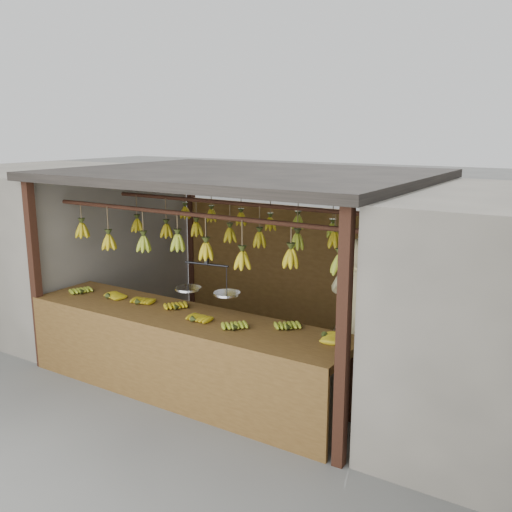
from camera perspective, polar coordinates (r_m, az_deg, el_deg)
The scene contains 8 objects.
ground at distance 7.41m, azimuth -1.26°, elevation -10.30°, with size 80.00×80.00×0.00m, color #5B5B57.
stall at distance 7.15m, azimuth 0.12°, elevation 5.30°, with size 4.30×3.30×2.40m.
neighbor_left at distance 9.47m, azimuth -19.77°, elevation 1.33°, with size 3.00×3.00×2.30m, color slate.
counter at distance 6.25m, azimuth -8.03°, elevation -7.77°, with size 3.91×0.89×0.96m.
hanging_bananas at distance 6.94m, azimuth -1.30°, elevation 2.15°, with size 3.61×2.25×0.39m.
balance_scale at distance 6.12m, azimuth -4.91°, elevation -3.13°, with size 0.74×0.34×0.83m.
vendor at distance 6.46m, azimuth 10.00°, elevation -5.76°, with size 0.63×0.41×1.73m, color beige.
bag_bundles at distance 7.50m, azimuth 17.08°, elevation -2.43°, with size 0.08×0.26×1.29m.
Camera 1 is at (3.78, -5.67, 2.89)m, focal length 40.00 mm.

